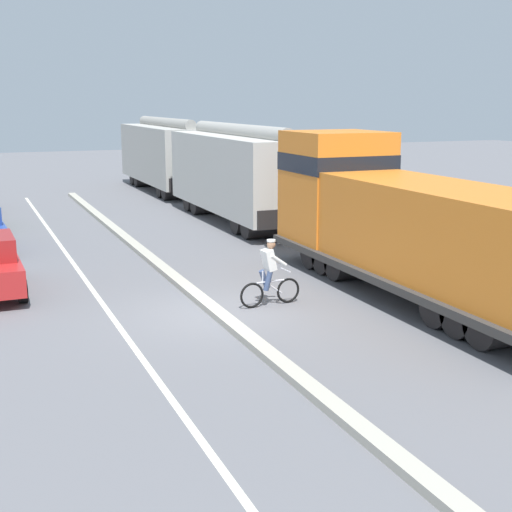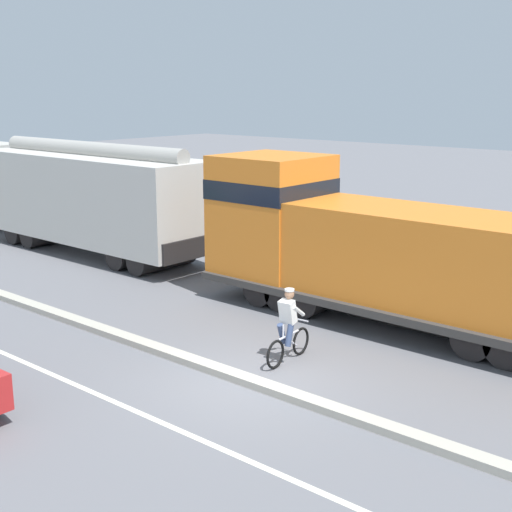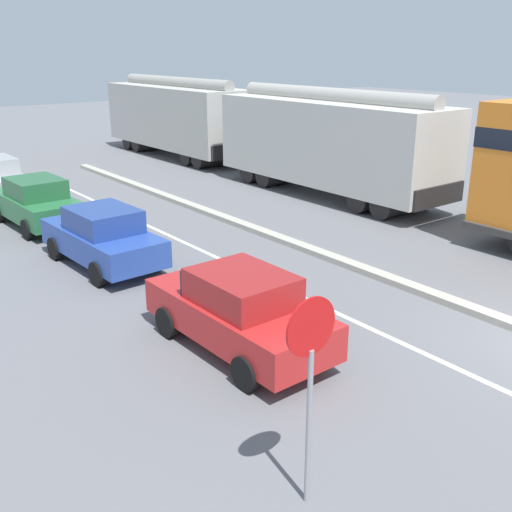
% 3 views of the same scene
% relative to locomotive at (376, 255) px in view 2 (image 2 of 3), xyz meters
% --- Properties ---
extents(ground_plane, '(120.00, 120.00, 0.00)m').
position_rel_locomotive_xyz_m(ground_plane, '(-5.42, -0.23, -1.80)').
color(ground_plane, slate).
extents(median_curb, '(0.36, 36.00, 0.16)m').
position_rel_locomotive_xyz_m(median_curb, '(-5.42, 5.77, -1.72)').
color(median_curb, '#B2AD9E').
rests_on(median_curb, ground).
extents(locomotive, '(3.10, 11.61, 4.20)m').
position_rel_locomotive_xyz_m(locomotive, '(0.00, 0.00, 0.00)').
color(locomotive, orange).
rests_on(locomotive, ground).
extents(hopper_car_lead, '(2.90, 10.60, 4.18)m').
position_rel_locomotive_xyz_m(hopper_car_lead, '(0.00, 12.16, 0.28)').
color(hopper_car_lead, beige).
rests_on(hopper_car_lead, ground).
extents(cyclist, '(1.71, 0.49, 1.71)m').
position_rel_locomotive_xyz_m(cyclist, '(-3.88, -0.10, -0.98)').
color(cyclist, black).
rests_on(cyclist, ground).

